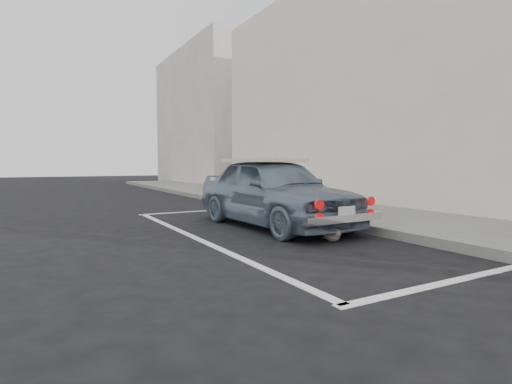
% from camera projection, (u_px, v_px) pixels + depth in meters
% --- Properties ---
extents(ground, '(80.00, 80.00, 0.00)m').
position_uv_depth(ground, '(378.00, 277.00, 4.25)').
color(ground, black).
rests_on(ground, ground).
extents(sidewalk, '(2.80, 40.00, 0.15)m').
position_uv_depth(sidewalk, '(420.00, 224.00, 7.55)').
color(sidewalk, '#60605B').
rests_on(sidewalk, ground).
extents(shop_building, '(3.50, 18.00, 7.00)m').
position_uv_depth(shop_building, '(439.00, 78.00, 10.58)').
color(shop_building, silver).
rests_on(shop_building, ground).
extents(building_far, '(3.50, 10.00, 8.00)m').
position_uv_depth(building_far, '(208.00, 118.00, 24.47)').
color(building_far, '#BCB3AB').
rests_on(building_far, ground).
extents(pline_rear, '(3.00, 0.12, 0.01)m').
position_uv_depth(pline_rear, '(450.00, 282.00, 4.06)').
color(pline_rear, silver).
rests_on(pline_rear, ground).
extents(pline_front, '(3.00, 0.12, 0.01)m').
position_uv_depth(pline_front, '(199.00, 211.00, 10.15)').
color(pline_front, silver).
rests_on(pline_front, ground).
extents(pline_side, '(0.12, 7.00, 0.01)m').
position_uv_depth(pline_side, '(197.00, 238.00, 6.42)').
color(pline_side, silver).
rests_on(pline_side, ground).
extents(retro_coupe, '(1.73, 4.02, 1.35)m').
position_uv_depth(retro_coupe, '(274.00, 191.00, 7.67)').
color(retro_coupe, slate).
rests_on(retro_coupe, ground).
extents(cat, '(0.20, 0.42, 0.23)m').
position_uv_depth(cat, '(332.00, 235.00, 6.16)').
color(cat, brown).
rests_on(cat, ground).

